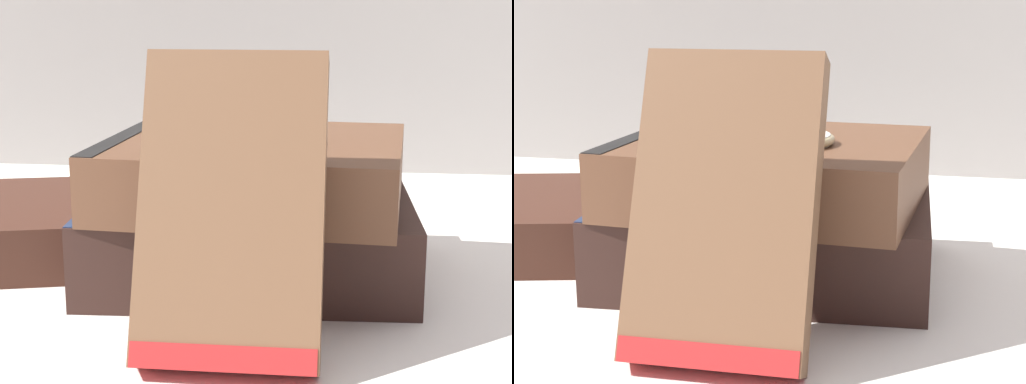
% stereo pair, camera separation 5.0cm
% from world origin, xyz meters
% --- Properties ---
extents(ground_plane, '(3.00, 3.00, 0.00)m').
position_xyz_m(ground_plane, '(0.00, 0.00, 0.00)').
color(ground_plane, white).
extents(book_flat_bottom, '(0.20, 0.16, 0.05)m').
position_xyz_m(book_flat_bottom, '(0.04, 0.06, 0.02)').
color(book_flat_bottom, '#331E19').
rests_on(book_flat_bottom, ground_plane).
extents(book_flat_top, '(0.18, 0.16, 0.04)m').
position_xyz_m(book_flat_top, '(0.04, 0.05, 0.07)').
color(book_flat_top, brown).
rests_on(book_flat_top, book_flat_bottom).
extents(book_leaning_front, '(0.09, 0.08, 0.15)m').
position_xyz_m(book_leaning_front, '(0.05, -0.06, 0.07)').
color(book_leaning_front, brown).
rests_on(book_leaning_front, ground_plane).
extents(pocket_watch, '(0.05, 0.05, 0.01)m').
position_xyz_m(pocket_watch, '(0.06, 0.03, 0.09)').
color(pocket_watch, silver).
rests_on(pocket_watch, book_flat_top).
extents(reading_glasses, '(0.10, 0.05, 0.00)m').
position_xyz_m(reading_glasses, '(-0.03, 0.21, 0.00)').
color(reading_glasses, '#ADADB2').
rests_on(reading_glasses, ground_plane).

